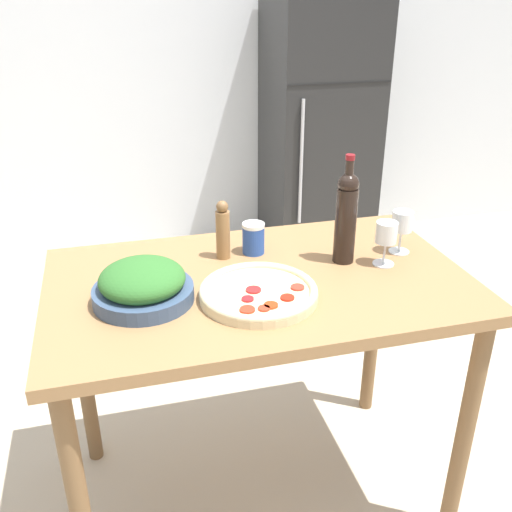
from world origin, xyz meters
name	(u,v)px	position (x,y,z in m)	size (l,w,h in m)	color
ground_plane	(259,489)	(0.00, 0.00, 0.00)	(14.00, 14.00, 0.00)	#BCAD93
wall_back	(164,59)	(0.00, 2.31, 1.30)	(6.40, 0.06, 2.60)	silver
refrigerator	(318,135)	(0.93, 1.95, 0.84)	(0.65, 0.65, 1.69)	black
prep_counter	(259,310)	(0.00, 0.00, 0.79)	(1.31, 0.79, 0.90)	olive
wine_bottle	(346,215)	(0.30, 0.05, 1.06)	(0.07, 0.07, 0.36)	black
wine_glass_near	(386,235)	(0.42, -0.01, 1.01)	(0.07, 0.07, 0.15)	silver
wine_glass_far	(402,223)	(0.51, 0.07, 1.01)	(0.07, 0.07, 0.15)	silver
pepper_mill	(223,231)	(-0.08, 0.18, 1.00)	(0.05, 0.05, 0.20)	olive
salad_bowl	(143,285)	(-0.36, -0.05, 0.96)	(0.29, 0.29, 0.12)	#384C6B
homemade_pizza	(259,292)	(-0.03, -0.12, 0.92)	(0.35, 0.35, 0.04)	beige
salt_canister	(253,238)	(0.03, 0.19, 0.96)	(0.08, 0.08, 0.11)	#284CA3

